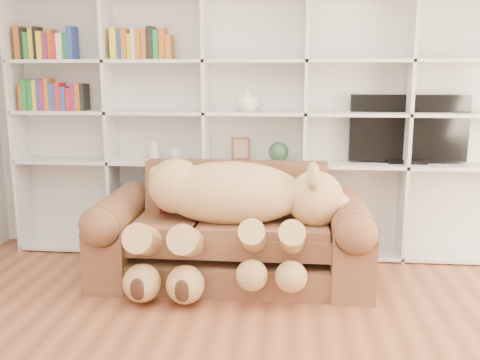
# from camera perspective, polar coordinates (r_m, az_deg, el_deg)

# --- Properties ---
(wall_back) EXTENTS (5.00, 0.02, 2.70)m
(wall_back) POSITION_cam_1_polar(r_m,az_deg,el_deg) (4.96, 1.78, 7.89)
(wall_back) COLOR silver
(wall_back) RESTS_ON floor
(bookshelf) EXTENTS (4.43, 0.35, 2.40)m
(bookshelf) POSITION_cam_1_polar(r_m,az_deg,el_deg) (4.85, -1.18, 7.29)
(bookshelf) COLOR silver
(bookshelf) RESTS_ON floor
(sofa) EXTENTS (2.17, 0.94, 0.91)m
(sofa) POSITION_cam_1_polar(r_m,az_deg,el_deg) (4.35, -0.82, -6.12)
(sofa) COLOR brown
(sofa) RESTS_ON floor
(teddy_bear) EXTENTS (1.67, 0.90, 0.97)m
(teddy_bear) POSITION_cam_1_polar(r_m,az_deg,el_deg) (4.09, -0.95, -2.94)
(teddy_bear) COLOR tan
(teddy_bear) RESTS_ON sofa
(throw_pillow) EXTENTS (0.38, 0.27, 0.37)m
(throw_pillow) POSITION_cam_1_polar(r_m,az_deg,el_deg) (4.49, -6.38, -1.78)
(throw_pillow) COLOR maroon
(throw_pillow) RESTS_ON sofa
(tv) EXTENTS (1.02, 0.18, 0.60)m
(tv) POSITION_cam_1_polar(r_m,az_deg,el_deg) (4.93, 17.48, 5.15)
(tv) COLOR black
(tv) RESTS_ON bookshelf
(picture_frame) EXTENTS (0.17, 0.04, 0.21)m
(picture_frame) POSITION_cam_1_polar(r_m,az_deg,el_deg) (4.82, 0.08, 3.36)
(picture_frame) COLOR #58321E
(picture_frame) RESTS_ON bookshelf
(green_vase) EXTENTS (0.18, 0.18, 0.18)m
(green_vase) POSITION_cam_1_polar(r_m,az_deg,el_deg) (4.80, 4.12, 3.00)
(green_vase) COLOR #2A5232
(green_vase) RESTS_ON bookshelf
(figurine_tall) EXTENTS (0.10, 0.10, 0.18)m
(figurine_tall) POSITION_cam_1_polar(r_m,az_deg,el_deg) (4.96, -9.15, 3.14)
(figurine_tall) COLOR beige
(figurine_tall) RESTS_ON bookshelf
(figurine_short) EXTENTS (0.06, 0.06, 0.10)m
(figurine_short) POSITION_cam_1_polar(r_m,az_deg,el_deg) (4.96, -9.12, 2.72)
(figurine_short) COLOR beige
(figurine_short) RESTS_ON bookshelf
(snow_globe) EXTENTS (0.11, 0.11, 0.11)m
(snow_globe) POSITION_cam_1_polar(r_m,az_deg,el_deg) (4.91, -6.89, 2.81)
(snow_globe) COLOR silver
(snow_globe) RESTS_ON bookshelf
(shelf_vase) EXTENTS (0.22, 0.22, 0.20)m
(shelf_vase) POSITION_cam_1_polar(r_m,az_deg,el_deg) (4.77, 0.80, 8.53)
(shelf_vase) COLOR silver
(shelf_vase) RESTS_ON bookshelf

